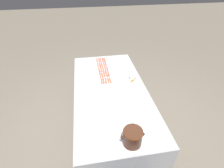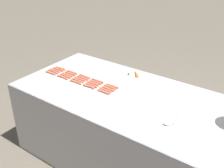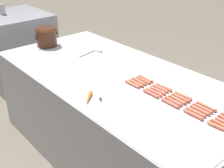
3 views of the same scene
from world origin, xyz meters
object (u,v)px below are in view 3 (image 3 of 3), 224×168
Objects in this scene: hot_dog_0 at (218,127)px; hot_dog_14 at (139,81)px; back_cabinet at (20,53)px; hot_dog_23 at (164,87)px; hot_dog_4 at (132,84)px; hot_dog_7 at (173,101)px; hot_dog_22 at (183,96)px; hot_dog_24 at (145,79)px; carrot at (89,98)px; hot_dog_1 at (193,115)px; serving_spoon at (95,52)px; hot_dog_6 at (196,112)px; hot_dog_19 at (143,80)px; hot_dog_21 at (206,106)px; hot_dog_9 at (136,83)px; hot_dog_11 at (200,110)px; hot_dog_8 at (154,92)px; hot_dog_3 at (151,94)px; hot_dog_2 at (170,103)px; hot_dog_5 at (222,125)px; hot_dog_18 at (160,88)px; hot_dog_16 at (203,108)px; hot_dog_12 at (177,100)px; hot_dog_13 at (158,90)px; hot_dog_17 at (181,98)px; bean_pot at (46,36)px.

hot_dog_14 is at bearing 84.14° from hot_dog_0.
hot_dog_23 is (0.15, -2.23, 0.34)m from back_cabinet.
hot_dog_7 is at bearing -84.92° from hot_dog_4.
hot_dog_24 is at bearing 90.25° from hot_dog_22.
hot_dog_7 is 1.04× the size of carrot.
hot_dog_22 is (0.15, 0.19, 0.00)m from hot_dog_1.
carrot is at bearing -130.86° from serving_spoon.
hot_dog_6 is at bearing -120.91° from hot_dog_22.
hot_dog_4 is 1.00× the size of hot_dog_7.
hot_dog_19 is 1.00× the size of hot_dog_21.
hot_dog_22 is (-0.00, 0.19, 0.00)m from hot_dog_21.
hot_dog_9 is 0.42m from carrot.
back_cabinet reaches higher than hot_dog_11.
hot_dog_1 is at bearing -179.22° from hot_dog_21.
back_cabinet is 2.26m from hot_dog_8.
hot_dog_3 and hot_dog_4 have the same top height.
hot_dog_2 is 1.00× the size of hot_dog_3.
hot_dog_23 is (0.15, 0.00, 0.00)m from hot_dog_3.
hot_dog_18 is (0.07, 0.55, 0.00)m from hot_dog_5.
hot_dog_11 is 0.37m from hot_dog_18.
hot_dog_11 is at bearing -77.18° from hot_dog_7.
hot_dog_16 is at bearing -49.87° from carrot.
hot_dog_3 and hot_dog_24 have the same top height.
hot_dog_7 and hot_dog_11 have the same top height.
hot_dog_2 is 0.15m from hot_dog_22.
hot_dog_12 and hot_dog_24 have the same top height.
hot_dog_13 is 1.00× the size of hot_dog_23.
carrot reaches higher than hot_dog_14.
hot_dog_0 is 1.00× the size of hot_dog_17.
bean_pot reaches higher than hot_dog_24.
hot_dog_7 is (-0.00, 0.18, 0.00)m from hot_dog_6.
hot_dog_3 is 0.07m from hot_dog_13.
hot_dog_1 is 0.55m from hot_dog_9.
hot_dog_3 is at bearing -178.63° from hot_dog_23.
hot_dog_13 is 0.21m from hot_dog_24.
hot_dog_6 is at bearing -89.87° from hot_dog_9.
hot_dog_6 is 1.00× the size of hot_dog_24.
hot_dog_7 is at bearing -178.63° from hot_dog_22.
back_cabinet reaches higher than hot_dog_8.
hot_dog_19 is at bearing 83.76° from hot_dog_12.
hot_dog_3 is 0.95m from serving_spoon.
carrot reaches higher than serving_spoon.
hot_dog_11 is (0.08, -2.59, 0.34)m from back_cabinet.
hot_dog_4 is at bearing 97.70° from hot_dog_11.
back_cabinet is 6.46× the size of hot_dog_23.
back_cabinet is at bearing 90.85° from hot_dog_7.
hot_dog_16 is at bearing -84.07° from hot_dog_13.
hot_dog_24 is (0.03, 0.37, 0.00)m from hot_dog_17.
hot_dog_1 is 0.57× the size of serving_spoon.
hot_dog_18 is at bearing 78.48° from hot_dog_0.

